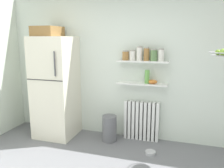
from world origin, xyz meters
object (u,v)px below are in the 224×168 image
object	(u,v)px
storage_jar_1	(132,55)
vase	(147,77)
storage_jar_2	(139,54)
radiator	(141,121)
storage_jar_0	(126,55)
trash_bin	(109,128)
shelf_bowl	(153,82)
hanging_fruit_basket	(223,53)
storage_jar_4	(154,55)
storage_jar_3	(146,54)
storage_jar_5	(161,55)
refrigerator	(55,85)
pet_food_bowl	(150,153)

from	to	relation	value
storage_jar_1	vase	bearing A→B (deg)	0.00
storage_jar_1	storage_jar_2	distance (m)	0.12
radiator	storage_jar_0	distance (m)	1.19
storage_jar_1	trash_bin	bearing A→B (deg)	-150.65
radiator	shelf_bowl	distance (m)	0.75
storage_jar_0	vase	bearing A→B (deg)	-0.00
radiator	hanging_fruit_basket	size ratio (longest dim) A/B	2.03
storage_jar_1	storage_jar_4	bearing A→B (deg)	-0.00
storage_jar_4	trash_bin	distance (m)	1.48
radiator	storage_jar_2	bearing A→B (deg)	-153.15
trash_bin	storage_jar_2	bearing A→B (deg)	22.74
storage_jar_1	storage_jar_3	size ratio (longest dim) A/B	0.77
shelf_bowl	trash_bin	size ratio (longest dim) A/B	0.32
radiator	storage_jar_0	size ratio (longest dim) A/B	4.22
storage_jar_4	storage_jar_5	size ratio (longest dim) A/B	0.96
storage_jar_5	vase	world-z (taller)	storage_jar_5
storage_jar_3	vase	xyz separation A→B (m)	(0.02, 0.00, -0.38)
radiator	vase	bearing A→B (deg)	-20.28
refrigerator	hanging_fruit_basket	size ratio (longest dim) A/B	5.80
trash_bin	radiator	bearing A→B (deg)	23.22
storage_jar_2	hanging_fruit_basket	xyz separation A→B (m)	(1.20, -0.42, 0.06)
trash_bin	refrigerator	bearing A→B (deg)	-178.31
storage_jar_2	storage_jar_0	bearing A→B (deg)	180.00
storage_jar_3	trash_bin	xyz separation A→B (m)	(-0.58, -0.20, -1.30)
storage_jar_4	shelf_bowl	size ratio (longest dim) A/B	1.32
radiator	storage_jar_4	bearing A→B (deg)	-9.58
radiator	shelf_bowl	size ratio (longest dim) A/B	4.67
storage_jar_3	pet_food_bowl	size ratio (longest dim) A/B	1.37
storage_jar_4	storage_jar_2	bearing A→B (deg)	180.00
storage_jar_2	radiator	bearing A→B (deg)	26.85
storage_jar_0	storage_jar_1	distance (m)	0.12
vase	radiator	bearing A→B (deg)	159.72
storage_jar_2	hanging_fruit_basket	world-z (taller)	storage_jar_2
hanging_fruit_basket	radiator	bearing A→B (deg)	158.29
storage_jar_1	refrigerator	bearing A→B (deg)	-170.64
storage_jar_3	storage_jar_2	bearing A→B (deg)	180.00
storage_jar_0	storage_jar_3	size ratio (longest dim) A/B	0.74
storage_jar_0	trash_bin	size ratio (longest dim) A/B	0.36
storage_jar_5	pet_food_bowl	distance (m)	1.57
storage_jar_2	hanging_fruit_basket	distance (m)	1.27
radiator	storage_jar_4	xyz separation A→B (m)	(0.18, -0.03, 1.17)
hanging_fruit_basket	vase	bearing A→B (deg)	158.18
storage_jar_3	pet_food_bowl	world-z (taller)	storage_jar_3
storage_jar_0	storage_jar_5	distance (m)	0.59
hanging_fruit_basket	storage_jar_1	bearing A→B (deg)	162.16
radiator	pet_food_bowl	size ratio (longest dim) A/B	4.25
storage_jar_4	shelf_bowl	world-z (taller)	storage_jar_4
storage_jar_3	storage_jar_4	xyz separation A→B (m)	(0.12, -0.00, -0.01)
refrigerator	shelf_bowl	distance (m)	1.74
storage_jar_1	vase	size ratio (longest dim) A/B	0.77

